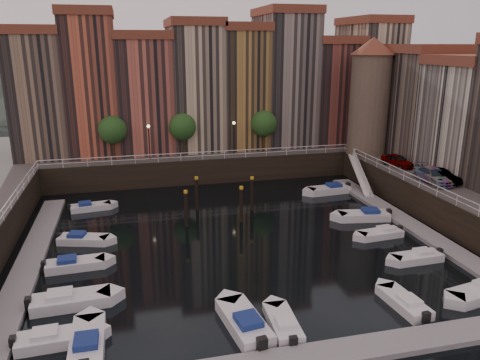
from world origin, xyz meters
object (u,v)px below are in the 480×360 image
object	(u,v)px
boat_left_1	(69,301)
car_c	(433,176)
gangway	(360,173)
car_a	(397,161)
boat_left_2	(74,264)
boat_left_0	(55,339)
mooring_pilings	(219,201)
corner_tower	(370,95)
car_b	(440,177)

from	to	relation	value
boat_left_1	car_c	xyz separation A→B (m)	(32.76, 9.70, 3.32)
gangway	car_c	world-z (taller)	car_c
car_a	gangway	bearing A→B (deg)	130.06
gangway	boat_left_2	world-z (taller)	gangway
gangway	boat_left_0	xyz separation A→B (m)	(-30.12, -22.36, -1.57)
boat_left_0	car_c	xyz separation A→B (m)	(33.16, 13.66, 3.37)
car_c	mooring_pilings	bearing A→B (deg)	170.14
corner_tower	car_a	world-z (taller)	corner_tower
mooring_pilings	boat_left_2	xyz separation A→B (m)	(-12.61, -8.00, -1.30)
boat_left_1	boat_left_2	world-z (taller)	boat_left_1
boat_left_1	car_b	size ratio (longest dim) A/B	1.30
boat_left_0	boat_left_1	distance (m)	3.97
corner_tower	boat_left_0	world-z (taller)	corner_tower
car_a	car_c	size ratio (longest dim) A/B	0.80
boat_left_1	boat_left_2	size ratio (longest dim) A/B	1.15
boat_left_1	corner_tower	bearing A→B (deg)	32.27
boat_left_1	mooring_pilings	bearing A→B (deg)	44.40
corner_tower	gangway	size ratio (longest dim) A/B	1.66
corner_tower	car_a	xyz separation A→B (m)	(0.13, -6.89, -6.52)
boat_left_1	car_c	bearing A→B (deg)	13.69
corner_tower	car_b	distance (m)	14.95
boat_left_0	car_c	bearing A→B (deg)	20.08
boat_left_2	car_b	xyz separation A→B (m)	(33.63, 4.10, 3.31)
corner_tower	gangway	world-z (taller)	corner_tower
car_a	car_b	bearing A→B (deg)	-96.04
corner_tower	gangway	xyz separation A→B (m)	(-2.90, -4.50, -8.28)
corner_tower	boat_left_1	bearing A→B (deg)	-144.93
boat_left_2	car_c	world-z (taller)	car_c
mooring_pilings	car_b	xyz separation A→B (m)	(21.02, -3.90, 2.01)
car_b	gangway	bearing A→B (deg)	97.40
gangway	car_b	bearing A→B (deg)	-67.57
boat_left_0	car_b	xyz separation A→B (m)	(33.81, 13.44, 3.31)
mooring_pilings	boat_left_0	bearing A→B (deg)	-126.41
boat_left_0	boat_left_2	bearing A→B (deg)	86.59
boat_left_2	car_a	xyz separation A→B (m)	(32.98, 10.63, 3.33)
gangway	boat_left_0	bearing A→B (deg)	-143.41
boat_left_0	boat_left_2	xyz separation A→B (m)	(0.18, 9.34, -0.00)
corner_tower	car_a	bearing A→B (deg)	-88.88
car_b	corner_tower	bearing A→B (deg)	78.31
corner_tower	mooring_pilings	distance (m)	23.94
mooring_pilings	car_b	size ratio (longest dim) A/B	1.83
mooring_pilings	car_c	distance (m)	20.80
corner_tower	car_c	xyz separation A→B (m)	(0.13, -13.21, -6.48)
gangway	car_b	distance (m)	9.81
car_a	boat_left_2	bearing A→B (deg)	-173.85
mooring_pilings	car_a	distance (m)	20.64
gangway	car_a	bearing A→B (deg)	-38.22
corner_tower	car_a	size ratio (longest dim) A/B	3.49
gangway	mooring_pilings	size ratio (longest dim) A/B	1.14
mooring_pilings	boat_left_2	world-z (taller)	mooring_pilings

